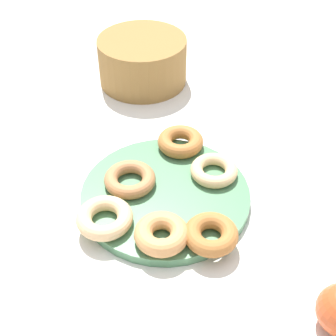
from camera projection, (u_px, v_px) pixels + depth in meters
name	position (u px, v px, depth m)	size (l,w,h in m)	color
ground_plane	(165.00, 199.00, 0.85)	(2.40, 2.40, 0.00)	white
donut_plate	(165.00, 195.00, 0.85)	(0.30, 0.30, 0.02)	#4C7F56
donut_0	(130.00, 179.00, 0.85)	(0.09, 0.09, 0.02)	#B27547
donut_1	(211.00, 234.00, 0.75)	(0.09, 0.09, 0.03)	#AD6B33
donut_2	(105.00, 218.00, 0.78)	(0.09, 0.09, 0.03)	#EABC84
donut_3	(162.00, 234.00, 0.75)	(0.09, 0.09, 0.03)	tan
donut_4	(214.00, 170.00, 0.87)	(0.09, 0.09, 0.02)	#EABC84
donut_5	(181.00, 142.00, 0.92)	(0.09, 0.09, 0.03)	#AD6B33
basket	(143.00, 61.00, 1.11)	(0.20, 0.20, 0.11)	olive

